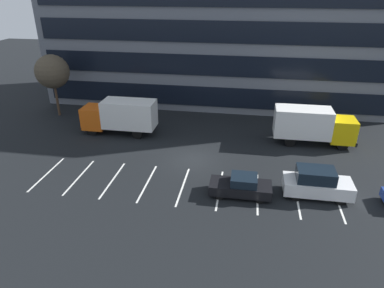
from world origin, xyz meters
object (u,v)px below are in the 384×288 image
at_px(bare_tree, 52,72).
at_px(suv_white, 317,183).
at_px(box_truck_orange, 120,115).
at_px(sedan_black, 241,186).
at_px(box_truck_yellow, 313,124).

bearing_deg(bare_tree, suv_white, -24.74).
relative_size(box_truck_orange, sedan_black, 1.69).
bearing_deg(box_truck_orange, box_truck_yellow, 1.94).
relative_size(box_truck_yellow, suv_white, 1.56).
height_order(box_truck_yellow, sedan_black, box_truck_yellow).
distance_m(box_truck_orange, suv_white, 19.71).
distance_m(box_truck_yellow, sedan_black, 11.79).
bearing_deg(suv_white, box_truck_yellow, 84.59).
distance_m(box_truck_orange, sedan_black, 15.59).
bearing_deg(sedan_black, suv_white, 8.79).
bearing_deg(box_truck_orange, sedan_black, -36.91).
relative_size(box_truck_orange, bare_tree, 1.08).
bearing_deg(box_truck_orange, bare_tree, 157.03).
height_order(box_truck_yellow, bare_tree, bare_tree).
bearing_deg(box_truck_yellow, box_truck_orange, -178.06).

